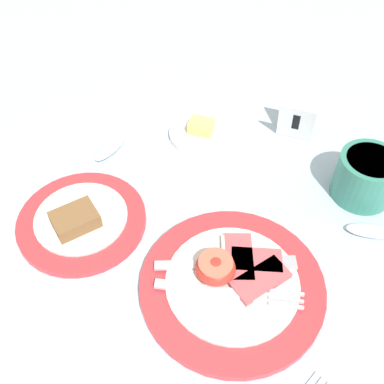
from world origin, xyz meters
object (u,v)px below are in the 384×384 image
object	(u,v)px
butter_dish	(201,132)
teaspoon_near_cup	(120,139)
number_card	(297,119)
sugar_cup	(366,176)
teaspoon_by_saucer	(351,229)
breakfast_plate	(232,281)
bread_plate	(81,220)

from	to	relation	value
butter_dish	teaspoon_near_cup	world-z (taller)	butter_dish
number_card	teaspoon_near_cup	xyz separation A→B (m)	(-0.25, -0.16, -0.03)
sugar_cup	teaspoon_by_saucer	world-z (taller)	sugar_cup
sugar_cup	butter_dish	size ratio (longest dim) A/B	0.82
butter_dish	teaspoon_near_cup	distance (m)	0.14
number_card	teaspoon_by_saucer	bearing A→B (deg)	-56.42
butter_dish	teaspoon_by_saucer	xyz separation A→B (m)	(0.28, -0.08, -0.00)
breakfast_plate	bread_plate	world-z (taller)	breakfast_plate
butter_dish	breakfast_plate	bearing A→B (deg)	-53.93
bread_plate	teaspoon_near_cup	distance (m)	0.18
butter_dish	teaspoon_near_cup	size ratio (longest dim) A/B	0.57
breakfast_plate	teaspoon_near_cup	xyz separation A→B (m)	(-0.29, 0.16, -0.01)
breakfast_plate	number_card	distance (m)	0.32
number_card	sugar_cup	bearing A→B (deg)	-38.98
bread_plate	butter_dish	distance (m)	0.26
teaspoon_near_cup	teaspoon_by_saucer	bearing A→B (deg)	93.61
bread_plate	sugar_cup	xyz separation A→B (m)	(0.33, 0.26, 0.03)
bread_plate	teaspoon_near_cup	xyz separation A→B (m)	(-0.06, 0.17, -0.00)
butter_dish	bread_plate	bearing A→B (deg)	-102.72
bread_plate	sugar_cup	size ratio (longest dim) A/B	2.04
sugar_cup	teaspoon_near_cup	xyz separation A→B (m)	(-0.39, -0.08, -0.03)
number_card	breakfast_plate	bearing A→B (deg)	-93.15
number_card	teaspoon_by_saucer	distance (m)	0.21
number_card	teaspoon_by_saucer	world-z (taller)	number_card
bread_plate	number_card	bearing A→B (deg)	59.24
teaspoon_near_cup	number_card	bearing A→B (deg)	125.06
breakfast_plate	teaspoon_by_saucer	bearing A→B (deg)	56.06
breakfast_plate	teaspoon_by_saucer	xyz separation A→B (m)	(0.11, 0.16, -0.01)
teaspoon_by_saucer	bread_plate	bearing A→B (deg)	-172.84
breakfast_plate	sugar_cup	distance (m)	0.26
breakfast_plate	bread_plate	distance (m)	0.23
number_card	teaspoon_near_cup	bearing A→B (deg)	-157.29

